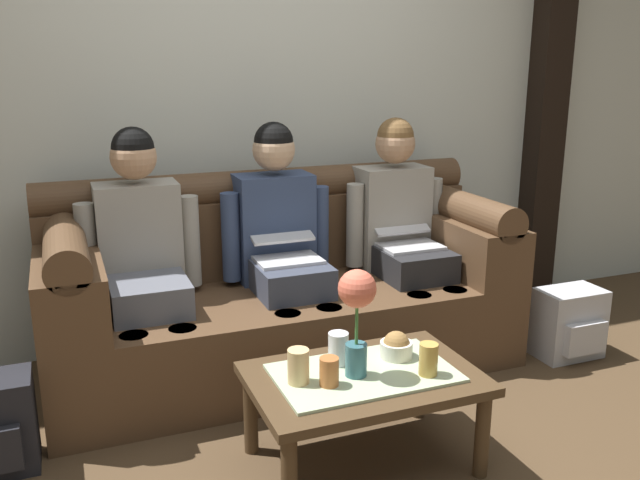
% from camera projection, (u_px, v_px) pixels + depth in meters
% --- Properties ---
extents(back_wall_patterned, '(6.00, 0.12, 2.90)m').
position_uv_depth(back_wall_patterned, '(247.00, 71.00, 3.58)').
color(back_wall_patterned, silver).
rests_on(back_wall_patterned, ground_plane).
extents(timber_pillar, '(0.20, 0.20, 2.90)m').
position_uv_depth(timber_pillar, '(548.00, 70.00, 4.14)').
color(timber_pillar, black).
rests_on(timber_pillar, ground_plane).
extents(couch, '(2.27, 0.88, 0.96)m').
position_uv_depth(couch, '(282.00, 294.00, 3.38)').
color(couch, '#513823').
rests_on(couch, ground_plane).
extents(person_left, '(0.56, 0.67, 1.22)m').
position_uv_depth(person_left, '(143.00, 252.00, 3.07)').
color(person_left, '#595B66').
rests_on(person_left, ground_plane).
extents(person_middle, '(0.56, 0.67, 1.22)m').
position_uv_depth(person_middle, '(281.00, 239.00, 3.30)').
color(person_middle, '#383D4C').
rests_on(person_middle, ground_plane).
extents(person_right, '(0.56, 0.67, 1.22)m').
position_uv_depth(person_right, '(401.00, 227.00, 3.54)').
color(person_right, '#232326').
rests_on(person_right, ground_plane).
extents(coffee_table, '(0.86, 0.57, 0.39)m').
position_uv_depth(coffee_table, '(364.00, 386.00, 2.52)').
color(coffee_table, '#47331E').
rests_on(coffee_table, ground_plane).
extents(flower_vase, '(0.14, 0.14, 0.41)m').
position_uv_depth(flower_vase, '(357.00, 305.00, 2.40)').
color(flower_vase, '#336672').
rests_on(flower_vase, coffee_table).
extents(snack_bowl, '(0.13, 0.13, 0.11)m').
position_uv_depth(snack_bowl, '(396.00, 347.00, 2.61)').
color(snack_bowl, silver).
rests_on(snack_bowl, coffee_table).
extents(cup_near_left, '(0.08, 0.08, 0.13)m').
position_uv_depth(cup_near_left, '(298.00, 366.00, 2.40)').
color(cup_near_left, '#DBB77A').
rests_on(cup_near_left, coffee_table).
extents(cup_near_right, '(0.07, 0.07, 0.12)m').
position_uv_depth(cup_near_right, '(428.00, 359.00, 2.46)').
color(cup_near_right, gold).
rests_on(cup_near_right, coffee_table).
extents(cup_far_center, '(0.08, 0.08, 0.12)m').
position_uv_depth(cup_far_center, '(338.00, 348.00, 2.55)').
color(cup_far_center, silver).
rests_on(cup_far_center, coffee_table).
extents(cup_far_left, '(0.07, 0.07, 0.10)m').
position_uv_depth(cup_far_left, '(329.00, 372.00, 2.38)').
color(cup_far_left, '#B26633').
rests_on(cup_far_left, coffee_table).
extents(backpack_right, '(0.34, 0.26, 0.36)m').
position_uv_depth(backpack_right, '(569.00, 324.00, 3.49)').
color(backpack_right, '#B7B7BC').
rests_on(backpack_right, ground_plane).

